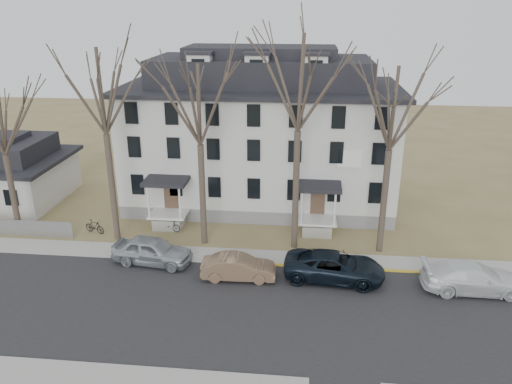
# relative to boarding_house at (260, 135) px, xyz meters

# --- Properties ---
(ground) EXTENTS (120.00, 120.00, 0.00)m
(ground) POSITION_rel_boarding_house_xyz_m (2.00, -17.95, -5.38)
(ground) COLOR olive
(ground) RESTS_ON ground
(main_road) EXTENTS (120.00, 10.00, 0.04)m
(main_road) POSITION_rel_boarding_house_xyz_m (2.00, -15.95, -5.38)
(main_road) COLOR #27272A
(main_road) RESTS_ON ground
(far_sidewalk) EXTENTS (120.00, 2.00, 0.08)m
(far_sidewalk) POSITION_rel_boarding_house_xyz_m (2.00, -9.95, -5.38)
(far_sidewalk) COLOR #A09F97
(far_sidewalk) RESTS_ON ground
(yellow_curb) EXTENTS (14.00, 0.25, 0.06)m
(yellow_curb) POSITION_rel_boarding_house_xyz_m (7.00, -10.85, -5.38)
(yellow_curb) COLOR gold
(yellow_curb) RESTS_ON ground
(boarding_house) EXTENTS (20.80, 12.36, 12.05)m
(boarding_house) POSITION_rel_boarding_house_xyz_m (0.00, 0.00, 0.00)
(boarding_house) COLOR slate
(boarding_house) RESTS_ON ground
(small_house) EXTENTS (8.70, 8.70, 5.00)m
(small_house) POSITION_rel_boarding_house_xyz_m (-20.00, -1.96, -3.13)
(small_house) COLOR beige
(small_house) RESTS_ON ground
(tree_far_left) EXTENTS (8.40, 8.40, 13.72)m
(tree_far_left) POSITION_rel_boarding_house_xyz_m (-9.00, -8.15, 4.96)
(tree_far_left) COLOR #473B31
(tree_far_left) RESTS_ON ground
(tree_mid_left) EXTENTS (7.80, 7.80, 12.74)m
(tree_mid_left) POSITION_rel_boarding_house_xyz_m (-3.00, -8.15, 4.22)
(tree_mid_left) COLOR #473B31
(tree_mid_left) RESTS_ON ground
(tree_center) EXTENTS (9.00, 9.00, 14.70)m
(tree_center) POSITION_rel_boarding_house_xyz_m (3.00, -8.15, 5.71)
(tree_center) COLOR #473B31
(tree_center) RESTS_ON ground
(tree_mid_right) EXTENTS (7.80, 7.80, 12.74)m
(tree_mid_right) POSITION_rel_boarding_house_xyz_m (8.50, -8.15, 4.22)
(tree_mid_right) COLOR #473B31
(tree_mid_right) RESTS_ON ground
(car_silver) EXTENTS (5.11, 2.59, 1.67)m
(car_silver) POSITION_rel_boarding_house_xyz_m (-5.59, -11.26, -4.55)
(car_silver) COLOR #A7AFB6
(car_silver) RESTS_ON ground
(car_tan) EXTENTS (4.35, 1.66, 1.42)m
(car_tan) POSITION_rel_boarding_house_xyz_m (-0.09, -12.55, -4.67)
(car_tan) COLOR #7B5F47
(car_tan) RESTS_ON ground
(car_navy) EXTENTS (5.97, 3.16, 1.60)m
(car_navy) POSITION_rel_boarding_house_xyz_m (5.41, -12.05, -4.58)
(car_navy) COLOR black
(car_navy) RESTS_ON ground
(car_white) EXTENTS (5.58, 2.33, 1.61)m
(car_white) POSITION_rel_boarding_house_xyz_m (12.97, -12.53, -4.57)
(car_white) COLOR white
(car_white) RESTS_ON ground
(bicycle_left) EXTENTS (1.78, 0.95, 0.89)m
(bicycle_left) POSITION_rel_boarding_house_xyz_m (-5.78, -6.72, -4.93)
(bicycle_left) COLOR black
(bicycle_left) RESTS_ON ground
(bicycle_right) EXTENTS (1.68, 0.96, 0.97)m
(bicycle_right) POSITION_rel_boarding_house_xyz_m (-10.84, -7.54, -4.89)
(bicycle_right) COLOR black
(bicycle_right) RESTS_ON ground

